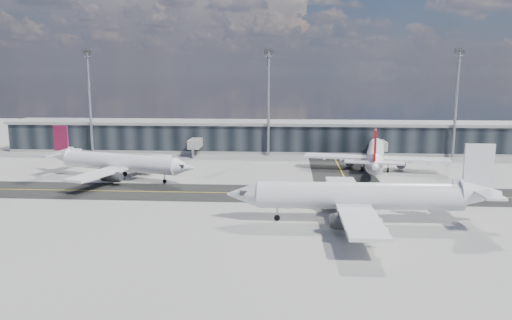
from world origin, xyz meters
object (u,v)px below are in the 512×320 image
Objects in this scene: airliner_redtail at (375,155)px; airliner_near at (363,196)px; baggage_tug at (323,201)px; airliner_af at (118,162)px; service_van at (353,157)px.

airliner_redtail is 0.94× the size of airliner_near.
airliner_af is at bearing -127.71° from baggage_tug.
baggage_tug is (42.84, -19.33, -2.71)m from airliner_af.
airliner_redtail is 12.13× the size of baggage_tug.
baggage_tug is (-14.07, -31.25, -2.90)m from airliner_redtail.
airliner_af is 7.58× the size of service_van.
service_van is (11.05, 46.81, -0.27)m from baggage_tug.
airliner_af is 11.29× the size of baggage_tug.
airliner_af is at bearing -157.93° from airliner_redtail.
airliner_af reaches higher than service_van.
airliner_near is (-8.64, -40.28, 0.25)m from airliner_redtail.
airliner_af is 47.07m from baggage_tug.
airliner_af reaches higher than baggage_tug.
baggage_tug is at bearing 83.63° from airliner_af.
baggage_tug is at bearing -115.54° from service_van.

